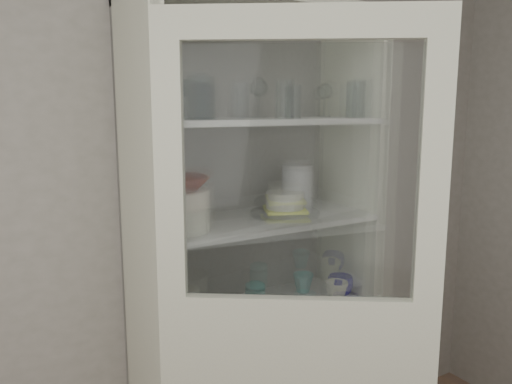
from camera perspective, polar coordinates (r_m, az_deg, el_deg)
wall_back at (r=2.15m, az=-7.68°, el=-1.28°), size 3.60×0.02×2.60m
pantry_cabinet at (r=2.19m, az=-0.85°, el=-10.78°), size 1.00×0.45×2.10m
cupboard_door at (r=1.74m, az=4.68°, el=-18.94°), size 0.77×0.54×2.00m
tumbler_0 at (r=1.72m, az=-8.09°, el=10.33°), size 0.08×0.08×0.13m
tumbler_1 at (r=1.72m, az=-6.49°, el=10.79°), size 0.08×0.08×0.16m
tumbler_2 at (r=1.74m, az=-5.86°, el=10.61°), size 0.10×0.10×0.15m
tumbler_3 at (r=1.94m, az=4.22°, el=10.23°), size 0.07×0.07×0.13m
tumbler_4 at (r=1.91m, az=3.28°, el=10.52°), size 0.09×0.09×0.14m
tumbler_5 at (r=2.12m, az=11.35°, el=10.38°), size 0.09×0.09×0.15m
tumbler_6 at (r=2.15m, az=11.22°, el=10.28°), size 0.09×0.09×0.15m
tumbler_7 at (r=1.83m, az=-11.48°, el=10.58°), size 0.08×0.08×0.16m
tumbler_8 at (r=1.92m, az=-5.74°, el=10.17°), size 0.08×0.08×0.12m
tumbler_9 at (r=1.87m, az=-6.32°, el=10.31°), size 0.07×0.07×0.13m
tumbler_10 at (r=1.95m, az=-1.84°, el=10.42°), size 0.09×0.09×0.14m
goblet_0 at (r=1.96m, az=-7.56°, el=10.78°), size 0.08×0.08×0.17m
goblet_1 at (r=2.01m, az=-6.84°, el=10.60°), size 0.07×0.07×0.16m
goblet_2 at (r=2.14m, az=0.27°, el=10.93°), size 0.08×0.08×0.18m
goblet_3 at (r=2.30m, az=7.83°, el=10.51°), size 0.07×0.07×0.16m
plate_stack_front at (r=1.83m, az=-8.61°, el=-3.08°), size 0.22×0.22×0.08m
plate_stack_back at (r=2.02m, az=-8.74°, el=-2.32°), size 0.19×0.19×0.06m
cream_bowl at (r=1.82m, az=-8.67°, el=-0.78°), size 0.25×0.25×0.07m
terracotta_bowl at (r=1.81m, az=-8.72°, el=1.04°), size 0.25×0.25×0.05m
glass_platter at (r=2.08m, az=3.33°, el=-2.40°), size 0.32×0.32×0.02m
yellow_trivet at (r=2.08m, az=3.34°, el=-2.02°), size 0.22×0.22×0.01m
white_ramekin at (r=2.07m, az=3.35°, el=-0.93°), size 0.21×0.21×0.07m
grey_bowl_stack at (r=2.16m, az=4.73°, el=0.48°), size 0.13×0.13×0.20m
mug_blue at (r=2.33m, az=9.59°, el=-10.50°), size 0.14×0.14×0.09m
mug_teal at (r=2.35m, az=5.41°, el=-10.27°), size 0.11×0.11×0.09m
mug_white at (r=2.25m, az=9.16°, el=-11.22°), size 0.13×0.13×0.09m
teal_jar at (r=2.16m, az=-0.09°, el=-11.89°), size 0.08×0.08×0.10m
measuring_cups at (r=1.96m, az=-6.36°, el=-15.13°), size 0.11×0.11×0.04m
white_canister at (r=2.03m, az=-8.14°, el=-12.80°), size 0.14×0.14×0.14m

